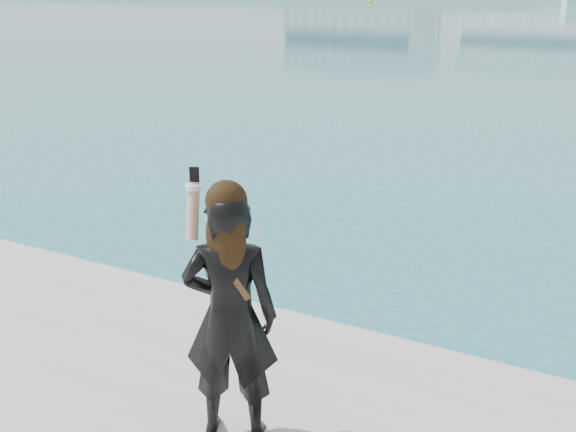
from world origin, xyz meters
The scene contains 2 objects.
buoy_far centered at (-38.98, 93.87, 0.00)m, with size 0.50×0.50×0.50m, color #FFEB0D.
woman centered at (0.69, -0.67, 1.64)m, with size 0.67×0.58×1.65m.
Camera 1 is at (2.89, -3.87, 3.51)m, focal length 45.00 mm.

